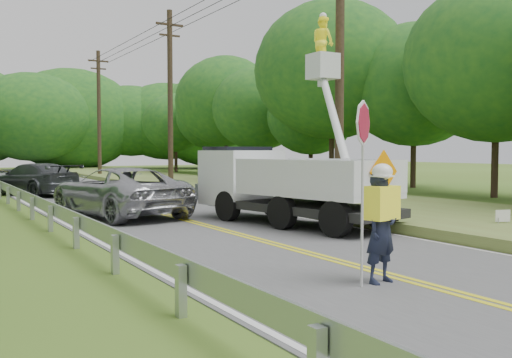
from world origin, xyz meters
TOP-DOWN VIEW (x-y plane):
  - ground at (0.00, 0.00)m, footprint 140.00×140.00m
  - road at (0.00, 14.00)m, footprint 7.20×96.00m
  - guardrail at (-4.02, 14.91)m, footprint 0.18×48.00m
  - utility_poles at (5.00, 17.02)m, footprint 1.60×43.30m
  - tall_grass_verge at (7.10, 14.00)m, footprint 7.00×96.00m
  - treeline_right at (15.43, 22.14)m, footprint 11.69×51.82m
  - flagger at (-0.54, 1.03)m, footprint 1.13×0.55m
  - bucket_truck at (2.34, 8.74)m, footprint 4.06×6.90m
  - suv_silver at (-1.48, 12.45)m, footprint 3.73×6.22m
  - suv_darkgrey at (-2.50, 22.98)m, footprint 4.18×5.75m
  - yard_sign at (6.02, 3.49)m, footprint 0.44×0.14m

SIDE VIEW (x-z plane):
  - ground at x=0.00m, z-range 0.00..0.00m
  - road at x=0.00m, z-range 0.00..0.02m
  - tall_grass_verge at x=7.10m, z-range 0.00..0.30m
  - yard_sign at x=6.02m, z-range 0.14..0.78m
  - guardrail at x=-4.02m, z-range 0.17..0.94m
  - suv_darkgrey at x=-2.50m, z-range 0.02..1.57m
  - suv_silver at x=-1.48m, z-range 0.02..1.64m
  - flagger at x=-0.54m, z-range -0.41..2.57m
  - bucket_truck at x=2.34m, z-range -1.76..4.76m
  - utility_poles at x=5.00m, z-range 0.27..10.27m
  - treeline_right at x=15.43m, z-range 0.37..11.72m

